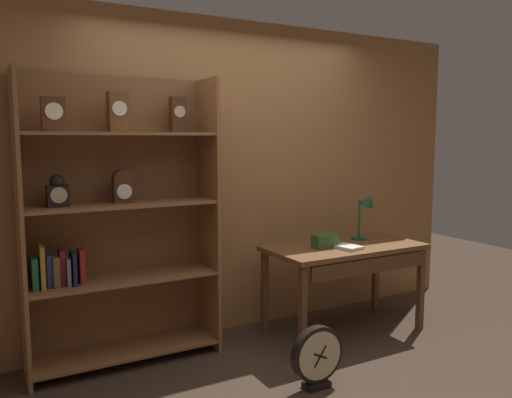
% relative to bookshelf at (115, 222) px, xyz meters
% --- Properties ---
extents(ground_plane, '(10.00, 10.00, 0.00)m').
position_rel_bookshelf_xyz_m(ground_plane, '(1.03, -1.16, -1.04)').
color(ground_plane, '#3D2D21').
extents(back_wood_panel, '(4.80, 0.05, 2.60)m').
position_rel_bookshelf_xyz_m(back_wood_panel, '(1.03, 0.21, 0.26)').
color(back_wood_panel, '#9E6B3D').
rests_on(back_wood_panel, ground).
extents(bookshelf, '(1.36, 0.40, 2.08)m').
position_rel_bookshelf_xyz_m(bookshelf, '(0.00, 0.00, 0.00)').
color(bookshelf, brown).
rests_on(bookshelf, ground).
extents(workbench, '(1.32, 0.66, 0.74)m').
position_rel_bookshelf_xyz_m(workbench, '(1.82, -0.36, -0.38)').
color(workbench, brown).
rests_on(workbench, ground).
extents(desk_lamp, '(0.20, 0.20, 0.42)m').
position_rel_bookshelf_xyz_m(desk_lamp, '(2.12, -0.24, -0.03)').
color(desk_lamp, '#1E472D').
rests_on(desk_lamp, workbench).
extents(toolbox_small, '(0.20, 0.11, 0.11)m').
position_rel_bookshelf_xyz_m(toolbox_small, '(1.61, -0.34, -0.24)').
color(toolbox_small, '#2D5123').
rests_on(toolbox_small, workbench).
extents(open_repair_manual, '(0.20, 0.25, 0.02)m').
position_rel_bookshelf_xyz_m(open_repair_manual, '(1.75, -0.46, -0.28)').
color(open_repair_manual, silver).
rests_on(open_repair_manual, workbench).
extents(round_clock_large, '(0.38, 0.11, 0.42)m').
position_rel_bookshelf_xyz_m(round_clock_large, '(1.03, -1.05, -0.82)').
color(round_clock_large, black).
rests_on(round_clock_large, ground).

